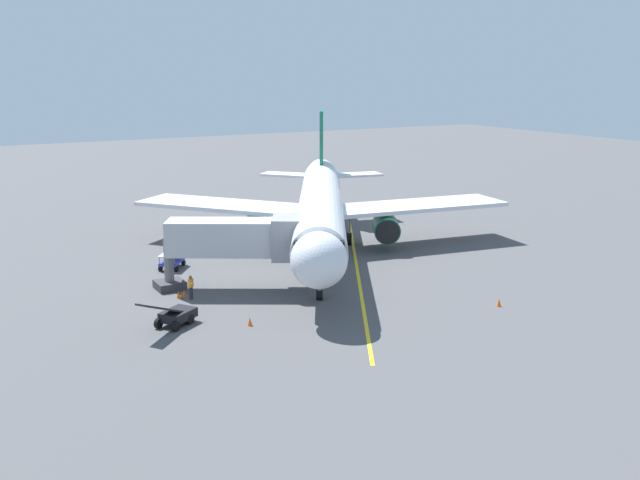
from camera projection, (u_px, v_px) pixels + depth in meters
ground_plane at (328, 245)px, 67.03m from camera, size 220.00×220.00×0.00m
apron_lead_in_line at (357, 268)px, 59.31m from camera, size 20.07×34.84×0.01m
airplane at (321, 207)px, 63.77m from camera, size 30.92×36.64×11.50m
jet_bridge at (245, 239)px, 52.87m from camera, size 10.82×7.68×5.40m
ground_crew_marshaller at (191, 287)px, 51.20m from camera, size 0.46×0.45×1.71m
baggage_cart_near_nose at (172, 260)px, 59.20m from camera, size 2.67×2.92×1.27m
belt_loader_portside at (175, 315)px, 45.93m from camera, size 4.45×3.59×2.32m
safety_cone_nose_left at (184, 293)px, 51.87m from camera, size 0.32×0.32×0.55m
safety_cone_nose_right at (250, 321)px, 46.02m from camera, size 0.32×0.32×0.55m
safety_cone_wing_port at (499, 302)px, 49.76m from camera, size 0.32×0.32×0.55m
safety_cone_wing_starboard at (178, 294)px, 51.53m from camera, size 0.32×0.32×0.55m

